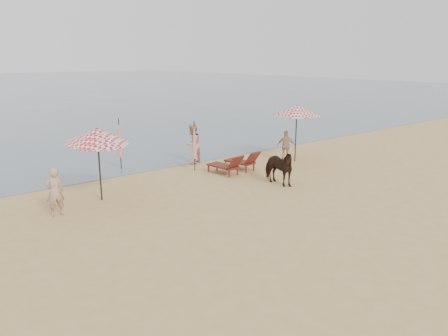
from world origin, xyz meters
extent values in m
plane|color=tan|center=(0.00, 0.00, 0.00)|extent=(120.00, 120.00, 0.00)
cube|color=#5D1F16|center=(2.04, 7.62, 0.35)|extent=(0.83, 1.47, 0.08)
cube|color=#5D1F16|center=(2.14, 6.88, 0.63)|extent=(0.70, 0.54, 0.61)
cube|color=#5D1F16|center=(3.13, 7.76, 0.35)|extent=(0.83, 1.47, 0.08)
cube|color=#5D1F16|center=(3.23, 7.02, 0.63)|extent=(0.70, 0.54, 0.61)
cylinder|color=black|center=(-3.60, 7.48, 1.19)|extent=(0.06, 0.06, 2.39)
cone|color=red|center=(-3.60, 7.48, 2.33)|extent=(2.11, 2.15, 0.72)
sphere|color=black|center=(-3.60, 7.48, 2.56)|extent=(0.09, 0.09, 0.09)
cylinder|color=black|center=(6.34, 7.31, 1.27)|extent=(0.06, 0.06, 2.55)
cone|color=red|center=(6.34, 7.31, 2.49)|extent=(2.26, 2.26, 0.51)
sphere|color=black|center=(6.34, 7.31, 2.72)|extent=(0.09, 0.09, 0.09)
cylinder|color=black|center=(-1.06, 11.14, 1.17)|extent=(0.05, 0.05, 2.33)
cone|color=red|center=(-1.06, 11.14, 1.45)|extent=(0.28, 0.28, 1.75)
cylinder|color=black|center=(1.42, 8.87, 1.12)|extent=(0.05, 0.05, 2.25)
cone|color=red|center=(1.42, 8.87, 1.39)|extent=(0.27, 0.27, 1.68)
imported|color=black|center=(2.68, 4.93, 0.71)|extent=(0.78, 1.70, 1.43)
imported|color=tan|center=(-5.37, 6.92, 0.79)|extent=(0.59, 0.40, 1.58)
imported|color=tan|center=(2.09, 9.98, 0.96)|extent=(1.16, 1.07, 1.92)
imported|color=tan|center=(5.97, 7.59, 0.75)|extent=(0.89, 0.86, 1.50)
camera|label=1|loc=(-9.48, -6.78, 4.94)|focal=35.00mm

